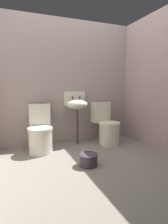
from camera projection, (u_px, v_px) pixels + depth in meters
name	position (u px, v px, depth m)	size (l,w,h in m)	color
ground_plane	(91.00, 167.00, 2.59)	(2.97, 2.70, 0.08)	gray
wall_back	(67.00, 82.00, 3.54)	(2.97, 0.10, 2.32)	#A09089
wall_right	(164.00, 82.00, 3.01)	(0.10, 2.50, 2.32)	#A48C8B
toilet_left	(40.00, 132.00, 3.07)	(0.46, 0.64, 0.78)	silver
toilet_right	(107.00, 127.00, 3.52)	(0.45, 0.63, 0.78)	silver
sink	(77.00, 104.00, 3.45)	(0.42, 0.35, 0.99)	#3B343F
bucket	(88.00, 159.00, 2.52)	(0.27, 0.27, 0.16)	#3B343F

